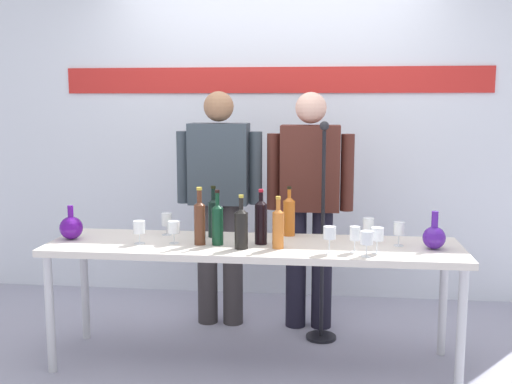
{
  "coord_description": "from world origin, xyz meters",
  "views": [
    {
      "loc": [
        0.42,
        -3.45,
        1.56
      ],
      "look_at": [
        0.0,
        0.15,
        1.02
      ],
      "focal_mm": 42.6,
      "sensor_mm": 36.0,
      "label": 1
    }
  ],
  "objects_px": {
    "wine_bottle_5": "(289,215)",
    "wine_glass_right_3": "(367,238)",
    "wine_glass_right_0": "(399,229)",
    "wine_bottle_4": "(278,227)",
    "wine_glass_right_2": "(377,235)",
    "microphone_stand": "(322,269)",
    "display_table": "(253,253)",
    "wine_glass_left_0": "(174,228)",
    "wine_bottle_3": "(261,220)",
    "wine_bottle_1": "(200,221)",
    "wine_bottle_0": "(213,216)",
    "wine_glass_left_2": "(139,228)",
    "wine_glass_right_4": "(368,226)",
    "wine_glass_right_5": "(329,233)",
    "presenter_left": "(219,194)",
    "wine_glass_right_1": "(355,234)",
    "decanter_blue_left": "(71,227)",
    "wine_glass_left_1": "(167,220)",
    "wine_bottle_2": "(241,227)",
    "decanter_blue_right": "(434,237)",
    "presenter_right": "(310,196)",
    "wine_bottle_6": "(217,223)"
  },
  "relations": [
    {
      "from": "wine_bottle_5",
      "to": "wine_glass_right_3",
      "type": "distance_m",
      "value": 0.65
    },
    {
      "from": "wine_glass_right_0",
      "to": "wine_glass_right_3",
      "type": "distance_m",
      "value": 0.34
    },
    {
      "from": "wine_bottle_4",
      "to": "wine_glass_right_2",
      "type": "bearing_deg",
      "value": -5.21
    },
    {
      "from": "wine_bottle_5",
      "to": "microphone_stand",
      "type": "relative_size",
      "value": 0.21
    },
    {
      "from": "display_table",
      "to": "wine_glass_left_0",
      "type": "height_order",
      "value": "wine_glass_left_0"
    },
    {
      "from": "wine_glass_right_2",
      "to": "microphone_stand",
      "type": "bearing_deg",
      "value": 117.69
    },
    {
      "from": "wine_bottle_3",
      "to": "wine_bottle_4",
      "type": "xyz_separation_m",
      "value": [
        0.11,
        -0.1,
        -0.01
      ]
    },
    {
      "from": "wine_bottle_1",
      "to": "wine_bottle_5",
      "type": "distance_m",
      "value": 0.58
    },
    {
      "from": "wine_bottle_0",
      "to": "wine_glass_left_2",
      "type": "bearing_deg",
      "value": -150.03
    },
    {
      "from": "wine_glass_right_4",
      "to": "wine_glass_right_5",
      "type": "height_order",
      "value": "wine_glass_right_5"
    },
    {
      "from": "presenter_left",
      "to": "wine_glass_right_1",
      "type": "bearing_deg",
      "value": -41.26
    },
    {
      "from": "display_table",
      "to": "decanter_blue_left",
      "type": "distance_m",
      "value": 1.11
    },
    {
      "from": "display_table",
      "to": "wine_glass_right_3",
      "type": "height_order",
      "value": "wine_glass_right_3"
    },
    {
      "from": "wine_bottle_1",
      "to": "wine_glass_left_2",
      "type": "height_order",
      "value": "wine_bottle_1"
    },
    {
      "from": "presenter_left",
      "to": "wine_bottle_1",
      "type": "xyz_separation_m",
      "value": [
        0.01,
        -0.7,
        -0.05
      ]
    },
    {
      "from": "wine_bottle_1",
      "to": "wine_glass_left_2",
      "type": "relative_size",
      "value": 2.47
    },
    {
      "from": "wine_glass_right_4",
      "to": "wine_glass_left_1",
      "type": "bearing_deg",
      "value": 176.52
    },
    {
      "from": "wine_bottle_3",
      "to": "wine_glass_right_2",
      "type": "xyz_separation_m",
      "value": [
        0.66,
        -0.15,
        -0.04
      ]
    },
    {
      "from": "wine_bottle_4",
      "to": "wine_bottle_2",
      "type": "bearing_deg",
      "value": -171.89
    },
    {
      "from": "decanter_blue_right",
      "to": "presenter_left",
      "type": "bearing_deg",
      "value": 154.08
    },
    {
      "from": "wine_bottle_1",
      "to": "wine_glass_left_1",
      "type": "xyz_separation_m",
      "value": [
        -0.26,
        0.23,
        -0.05
      ]
    },
    {
      "from": "wine_bottle_5",
      "to": "wine_glass_right_0",
      "type": "relative_size",
      "value": 2.2
    },
    {
      "from": "wine_bottle_2",
      "to": "wine_glass_left_2",
      "type": "bearing_deg",
      "value": 175.7
    },
    {
      "from": "wine_glass_left_1",
      "to": "wine_glass_right_2",
      "type": "bearing_deg",
      "value": -14.08
    },
    {
      "from": "wine_glass_left_0",
      "to": "wine_glass_right_3",
      "type": "relative_size",
      "value": 0.95
    },
    {
      "from": "display_table",
      "to": "wine_glass_left_2",
      "type": "height_order",
      "value": "wine_glass_left_2"
    },
    {
      "from": "wine_bottle_1",
      "to": "wine_bottle_5",
      "type": "relative_size",
      "value": 1.1
    },
    {
      "from": "decanter_blue_left",
      "to": "microphone_stand",
      "type": "relative_size",
      "value": 0.14
    },
    {
      "from": "wine_bottle_2",
      "to": "decanter_blue_right",
      "type": "bearing_deg",
      "value": 6.07
    },
    {
      "from": "wine_bottle_3",
      "to": "wine_bottle_5",
      "type": "xyz_separation_m",
      "value": [
        0.15,
        0.24,
        -0.01
      ]
    },
    {
      "from": "wine_bottle_5",
      "to": "wine_glass_right_4",
      "type": "relative_size",
      "value": 2.07
    },
    {
      "from": "display_table",
      "to": "wine_bottle_2",
      "type": "distance_m",
      "value": 0.23
    },
    {
      "from": "wine_bottle_0",
      "to": "wine_glass_right_1",
      "type": "xyz_separation_m",
      "value": [
        0.84,
        -0.29,
        -0.03
      ]
    },
    {
      "from": "display_table",
      "to": "wine_bottle_2",
      "type": "bearing_deg",
      "value": -113.02
    },
    {
      "from": "decanter_blue_right",
      "to": "wine_glass_right_2",
      "type": "bearing_deg",
      "value": -157.51
    },
    {
      "from": "presenter_right",
      "to": "wine_glass_left_2",
      "type": "bearing_deg",
      "value": -143.42
    },
    {
      "from": "decanter_blue_right",
      "to": "wine_glass_right_4",
      "type": "relative_size",
      "value": 1.45
    },
    {
      "from": "wine_glass_left_2",
      "to": "decanter_blue_right",
      "type": "bearing_deg",
      "value": 2.35
    },
    {
      "from": "presenter_right",
      "to": "wine_bottle_1",
      "type": "relative_size",
      "value": 4.82
    },
    {
      "from": "wine_bottle_4",
      "to": "wine_glass_right_3",
      "type": "distance_m",
      "value": 0.51
    },
    {
      "from": "wine_glass_right_2",
      "to": "wine_glass_right_5",
      "type": "bearing_deg",
      "value": -171.56
    },
    {
      "from": "display_table",
      "to": "wine_bottle_5",
      "type": "xyz_separation_m",
      "value": [
        0.2,
        0.25,
        0.19
      ]
    },
    {
      "from": "wine_bottle_4",
      "to": "microphone_stand",
      "type": "relative_size",
      "value": 0.21
    },
    {
      "from": "decanter_blue_left",
      "to": "wine_bottle_3",
      "type": "height_order",
      "value": "wine_bottle_3"
    },
    {
      "from": "wine_bottle_5",
      "to": "wine_glass_left_1",
      "type": "distance_m",
      "value": 0.76
    },
    {
      "from": "presenter_left",
      "to": "wine_glass_right_2",
      "type": "distance_m",
      "value": 1.29
    },
    {
      "from": "wine_bottle_3",
      "to": "wine_glass_right_5",
      "type": "distance_m",
      "value": 0.44
    },
    {
      "from": "presenter_right",
      "to": "wine_glass_right_3",
      "type": "xyz_separation_m",
      "value": [
        0.33,
        -0.88,
        -0.09
      ]
    },
    {
      "from": "wine_glass_left_1",
      "to": "wine_bottle_6",
      "type": "bearing_deg",
      "value": -31.59
    },
    {
      "from": "display_table",
      "to": "presenter_left",
      "type": "bearing_deg",
      "value": 115.83
    }
  ]
}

